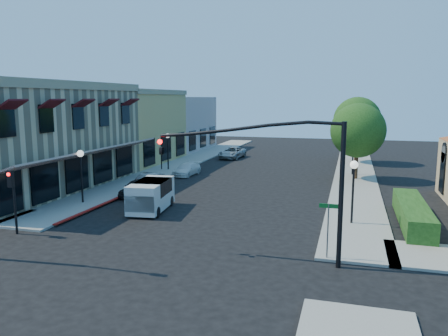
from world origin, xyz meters
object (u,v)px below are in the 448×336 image
(lamppost_right_near, at_px, (354,176))
(parked_car_b, at_px, (148,182))
(secondary_signal, at_px, (12,190))
(parked_car_c, at_px, (187,169))
(street_tree_a, at_px, (358,131))
(lamppost_left_near, at_px, (81,163))
(street_name_sign, at_px, (328,222))
(white_van, at_px, (151,194))
(street_tree_b, at_px, (357,120))
(parked_car_a, at_px, (137,188))
(lamppost_left_far, at_px, (168,142))
(lamppost_right_far, at_px, (353,145))
(signal_mast_arm, at_px, (288,167))
(parked_car_d, at_px, (232,153))

(lamppost_right_near, height_order, parked_car_b, lamppost_right_near)
(secondary_signal, bearing_deg, parked_car_c, 83.29)
(street_tree_a, relative_size, lamppost_left_near, 1.82)
(street_tree_a, xyz_separation_m, street_name_sign, (-1.30, -19.80, -2.50))
(street_tree_a, height_order, lamppost_left_near, street_tree_a)
(secondary_signal, bearing_deg, street_name_sign, 2.93)
(white_van, height_order, parked_car_b, white_van)
(street_tree_b, relative_size, parked_car_a, 2.03)
(lamppost_left_far, distance_m, lamppost_right_far, 17.12)
(signal_mast_arm, xyz_separation_m, parked_car_d, (-10.70, 30.50, -3.44))
(street_name_sign, xyz_separation_m, parked_car_c, (-13.31, 17.80, -1.16))
(street_tree_a, bearing_deg, lamppost_left_far, 180.00)
(signal_mast_arm, height_order, white_van, signal_mast_arm)
(signal_mast_arm, bearing_deg, lamppost_left_far, 125.00)
(signal_mast_arm, xyz_separation_m, lamppost_right_far, (2.64, 22.50, -1.35))
(secondary_signal, xyz_separation_m, lamppost_left_near, (-0.50, 6.59, 0.42))
(street_tree_a, relative_size, lamppost_left_far, 1.82)
(parked_car_c, bearing_deg, lamppost_right_far, 19.84)
(street_tree_b, relative_size, lamppost_left_far, 1.97)
(parked_car_c, bearing_deg, lamppost_right_near, -35.75)
(parked_car_b, bearing_deg, lamppost_right_far, 42.57)
(parked_car_c, xyz_separation_m, parked_car_d, (0.97, 12.00, 0.10))
(lamppost_left_near, distance_m, parked_car_b, 5.89)
(street_tree_a, distance_m, white_van, 19.08)
(white_van, bearing_deg, lamppost_right_near, 1.54)
(parked_car_b, distance_m, parked_car_c, 7.01)
(secondary_signal, xyz_separation_m, street_name_sign, (15.50, 0.79, -0.62))
(lamppost_right_near, bearing_deg, parked_car_a, 167.82)
(street_tree_a, distance_m, lamppost_left_near, 22.30)
(street_tree_b, height_order, signal_mast_arm, street_tree_b)
(parked_car_a, bearing_deg, secondary_signal, -99.35)
(white_van, distance_m, parked_car_b, 6.02)
(parked_car_b, distance_m, parked_car_d, 19.05)
(parked_car_a, xyz_separation_m, parked_car_c, (0.39, 8.83, -0.05))
(white_van, bearing_deg, parked_car_d, 93.38)
(lamppost_right_near, height_order, parked_car_c, lamppost_right_near)
(signal_mast_arm, relative_size, secondary_signal, 2.41)
(lamppost_left_far, height_order, lamppost_right_near, same)
(street_tree_b, xyz_separation_m, white_van, (-12.21, -24.32, -3.47))
(lamppost_right_far, relative_size, parked_car_a, 1.03)
(street_tree_a, distance_m, street_name_sign, 20.00)
(lamppost_left_near, xyz_separation_m, lamppost_right_near, (17.00, 0.00, 0.00))
(street_name_sign, bearing_deg, street_tree_b, 87.50)
(street_tree_b, distance_m, parked_car_a, 25.97)
(lamppost_left_far, height_order, parked_car_a, lamppost_left_far)
(parked_car_d, bearing_deg, white_van, -81.75)
(lamppost_right_near, height_order, parked_car_a, lamppost_right_near)
(street_name_sign, xyz_separation_m, lamppost_left_near, (-16.00, 5.80, 1.04))
(parked_car_c, bearing_deg, signal_mast_arm, -53.53)
(street_tree_b, bearing_deg, white_van, -116.66)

